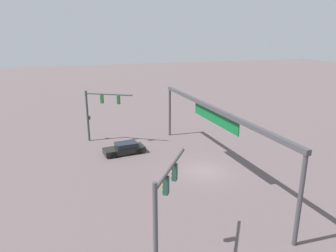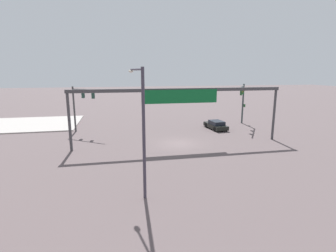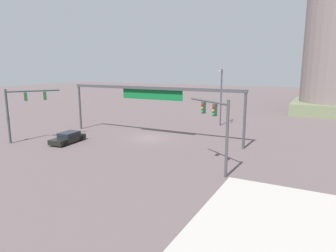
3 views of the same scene
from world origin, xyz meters
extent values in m
plane|color=#5F5152|center=(0.00, 0.00, 0.00)|extent=(228.46, 228.46, 0.00)
cylinder|color=#374142|center=(-12.55, -9.32, 3.05)|extent=(0.25, 0.25, 6.10)
cylinder|color=#374142|center=(-11.03, -6.92, 5.80)|extent=(3.21, 4.90, 0.19)
cube|color=#23502A|center=(-11.49, -7.66, 5.18)|extent=(0.39, 0.41, 0.95)
cylinder|color=red|center=(-11.63, -7.57, 5.48)|extent=(0.16, 0.20, 0.20)
cylinder|color=orange|center=(-11.63, -7.57, 5.18)|extent=(0.16, 0.20, 0.20)
cylinder|color=green|center=(-11.63, -7.57, 4.88)|extent=(0.16, 0.20, 0.20)
cube|color=#23502A|center=(-10.40, -5.94, 5.18)|extent=(0.39, 0.41, 0.95)
cylinder|color=red|center=(-10.54, -5.85, 5.48)|extent=(0.16, 0.20, 0.20)
cylinder|color=orange|center=(-10.54, -5.85, 5.18)|extent=(0.16, 0.20, 0.20)
cylinder|color=green|center=(-10.54, -5.85, 4.88)|extent=(0.16, 0.20, 0.20)
cube|color=#23502A|center=(-12.78, -9.18, 2.78)|extent=(0.36, 0.38, 0.44)
cylinder|color=#3F4042|center=(12.19, -8.43, 3.03)|extent=(0.23, 0.23, 6.05)
cylinder|color=#3F4042|center=(10.06, -6.91, 5.67)|extent=(4.35, 3.19, 0.17)
cube|color=#213E34|center=(10.82, -7.45, 5.06)|extent=(0.41, 0.40, 0.95)
cylinder|color=red|center=(10.73, -7.58, 5.36)|extent=(0.20, 0.17, 0.20)
cylinder|color=orange|center=(10.73, -7.58, 5.06)|extent=(0.20, 0.17, 0.20)
cylinder|color=green|center=(10.73, -7.58, 4.76)|extent=(0.20, 0.17, 0.20)
cube|color=#213E34|center=(9.51, -6.51, 5.06)|extent=(0.41, 0.40, 0.95)
cylinder|color=red|center=(9.41, -6.64, 5.36)|extent=(0.20, 0.17, 0.20)
cylinder|color=orange|center=(9.41, -6.64, 5.06)|extent=(0.20, 0.17, 0.20)
cylinder|color=green|center=(9.41, -6.64, 4.76)|extent=(0.20, 0.17, 0.20)
cylinder|color=#3C3847|center=(5.16, 12.05, 4.10)|extent=(0.20, 0.20, 8.21)
cylinder|color=#3C3847|center=(5.41, 10.79, 8.06)|extent=(0.63, 2.54, 0.12)
ellipsoid|color=silver|center=(5.67, 9.53, 7.96)|extent=(0.41, 0.65, 0.20)
cylinder|color=#3F3E42|center=(-11.37, 0.59, 2.93)|extent=(0.28, 0.28, 5.85)
cylinder|color=#3F3E42|center=(11.37, 0.59, 2.93)|extent=(0.28, 0.28, 5.85)
cube|color=#3F3E42|center=(0.00, 0.59, 6.03)|extent=(23.14, 0.35, 0.35)
cube|color=#0E612D|center=(0.04, 0.80, 5.36)|extent=(8.20, 0.08, 1.44)
cube|color=black|center=(-6.93, -6.18, 0.44)|extent=(2.18, 4.48, 0.55)
cube|color=black|center=(-6.96, -5.92, 0.96)|extent=(1.77, 2.39, 0.50)
cylinder|color=black|center=(-5.98, -7.44, 0.32)|extent=(0.28, 0.66, 0.64)
cylinder|color=black|center=(-7.62, -7.60, 0.32)|extent=(0.28, 0.66, 0.64)
cylinder|color=black|center=(-6.25, -4.76, 0.32)|extent=(0.28, 0.66, 0.64)
cylinder|color=black|center=(-7.89, -4.93, 0.32)|extent=(0.28, 0.66, 0.64)
camera|label=1|loc=(23.94, -11.90, 12.23)|focal=32.98mm
camera|label=2|loc=(6.77, 27.29, 7.92)|focal=27.57mm
camera|label=3|loc=(18.44, -30.11, 8.37)|focal=31.90mm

